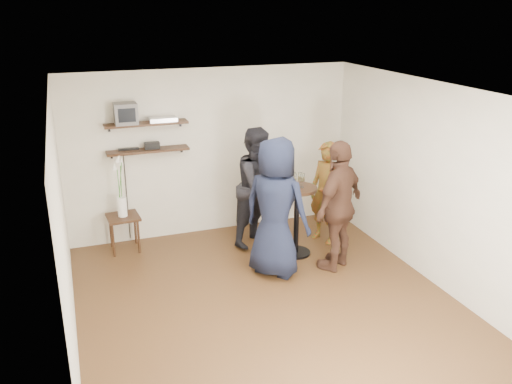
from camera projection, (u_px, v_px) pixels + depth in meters
room at (269, 205)px, 6.23m from camera, size 4.58×5.08×2.68m
shelf_upper at (146, 124)px, 7.84m from camera, size 1.20×0.25×0.04m
shelf_lower at (148, 150)px, 7.97m from camera, size 1.20×0.25×0.04m
crt_monitor at (126, 113)px, 7.69m from camera, size 0.32×0.30×0.30m
dvd_deck at (163, 119)px, 7.90m from camera, size 0.40×0.24×0.06m
radio at (152, 146)px, 7.97m from camera, size 0.22×0.10×0.10m
power_strip at (129, 149)px, 7.91m from camera, size 0.30×0.05×0.03m
side_table at (123, 222)px, 7.98m from camera, size 0.48×0.48×0.55m
vase_lilies at (121, 197)px, 7.85m from camera, size 0.19×0.19×0.95m
drinks_table at (297, 212)px, 7.79m from camera, size 0.57×0.57×1.04m
wine_glass_fl at (294, 179)px, 7.56m from camera, size 0.07×0.07×0.22m
wine_glass_fr at (302, 178)px, 7.61m from camera, size 0.07×0.07×0.20m
wine_glass_bl at (294, 177)px, 7.65m from camera, size 0.07×0.07×0.21m
wine_glass_br at (300, 177)px, 7.63m from camera, size 0.07×0.07×0.21m
person_plaid at (326, 193)px, 8.20m from camera, size 0.58×0.68×1.57m
person_dark at (259, 187)px, 8.09m from camera, size 1.11×1.06×1.81m
person_navy at (276, 208)px, 7.13m from camera, size 1.07×1.10×1.90m
person_brown at (339, 206)px, 7.32m from camera, size 1.14×0.95×1.82m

